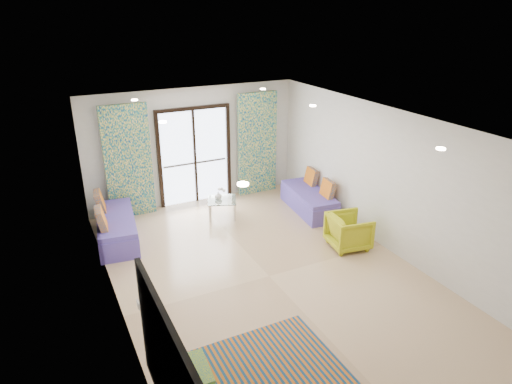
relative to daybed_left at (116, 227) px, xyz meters
name	(u,v)px	position (x,y,z in m)	size (l,w,h in m)	color
floor	(269,276)	(2.12, -2.54, -0.28)	(5.00, 7.50, 0.01)	tan
ceiling	(271,124)	(2.12, -2.54, 2.42)	(5.00, 7.50, 0.01)	silver
wall_back	(194,146)	(2.12, 1.21, 1.07)	(5.00, 0.01, 2.70)	silver
wall_front	(456,350)	(2.12, -6.29, 1.07)	(5.00, 0.01, 2.70)	silver
wall_left	(113,238)	(-0.38, -2.54, 1.07)	(0.01, 7.50, 2.70)	silver
wall_right	(389,181)	(4.62, -2.54, 1.07)	(0.01, 7.50, 2.70)	silver
balcony_door	(195,150)	(2.12, 1.18, 0.97)	(1.76, 0.08, 2.28)	black
balcony_rail	(195,163)	(2.12, 1.19, 0.67)	(1.52, 0.03, 0.04)	#595451
curtain_left	(128,162)	(0.57, 1.03, 0.97)	(1.00, 0.10, 2.50)	silver
curtain_right	(257,144)	(3.67, 1.03, 0.97)	(1.00, 0.10, 2.50)	silver
downlight_a	(243,184)	(0.72, -4.54, 2.39)	(0.12, 0.12, 0.02)	#FFE0B2
downlight_b	(441,149)	(3.52, -4.54, 2.39)	(0.12, 0.12, 0.02)	#FFE0B2
downlight_c	(163,122)	(0.72, -1.54, 2.39)	(0.12, 0.12, 0.02)	#FFE0B2
downlight_d	(313,106)	(3.52, -1.54, 2.39)	(0.12, 0.12, 0.02)	#FFE0B2
downlight_e	(135,100)	(0.72, 0.46, 2.39)	(0.12, 0.12, 0.02)	#FFE0B2
downlight_f	(263,89)	(3.52, 0.46, 2.39)	(0.12, 0.12, 0.02)	#FFE0B2
headboard	(169,375)	(-0.34, -5.07, 0.77)	(0.06, 2.10, 1.50)	black
switch_plate	(138,305)	(-0.35, -3.82, 0.77)	(0.02, 0.10, 0.10)	silver
daybed_left	(116,227)	(0.00, 0.00, 0.00)	(0.95, 1.92, 0.91)	#5645A6
daybed_right	(310,200)	(4.23, -0.51, -0.02)	(0.87, 1.80, 0.86)	#5645A6
coffee_table	(222,201)	(2.32, 0.08, 0.08)	(0.80, 0.80, 0.71)	silver
vase	(218,196)	(2.26, 0.13, 0.21)	(0.17, 0.17, 0.17)	white
armchair	(349,230)	(3.98, -2.29, 0.09)	(0.72, 0.67, 0.74)	#B0B217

